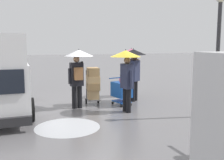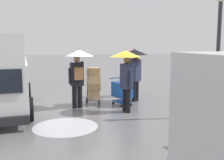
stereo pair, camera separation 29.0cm
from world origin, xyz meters
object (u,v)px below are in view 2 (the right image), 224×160
at_px(hand_dolly_boxes, 94,83).
at_px(pedestrian_white_side, 78,65).
at_px(pedestrian_pink_side, 126,66).
at_px(pedestrian_black_side, 135,63).
at_px(shopping_cart_vendor, 122,90).
at_px(pedestrian_far_side, 134,61).
at_px(street_lamp, 219,42).

xyz_separation_m(hand_dolly_boxes, pedestrian_white_side, (0.64, 0.33, 0.75)).
distance_m(pedestrian_pink_side, pedestrian_black_side, 1.73).
relative_size(pedestrian_pink_side, pedestrian_black_side, 1.00).
bearing_deg(pedestrian_black_side, shopping_cart_vendor, 36.20).
bearing_deg(shopping_cart_vendor, pedestrian_black_side, -143.80).
relative_size(hand_dolly_boxes, pedestrian_white_side, 0.67).
height_order(hand_dolly_boxes, pedestrian_far_side, pedestrian_far_side).
relative_size(pedestrian_black_side, street_lamp, 0.56).
height_order(shopping_cart_vendor, street_lamp, street_lamp).
bearing_deg(pedestrian_far_side, hand_dolly_boxes, 27.48).
height_order(hand_dolly_boxes, pedestrian_pink_side, pedestrian_pink_side).
distance_m(pedestrian_black_side, street_lamp, 3.46).
distance_m(pedestrian_black_side, pedestrian_far_side, 0.98).
height_order(shopping_cart_vendor, pedestrian_pink_side, pedestrian_pink_side).
distance_m(hand_dolly_boxes, pedestrian_black_side, 1.88).
distance_m(shopping_cart_vendor, pedestrian_far_side, 2.03).
bearing_deg(hand_dolly_boxes, street_lamp, 139.52).
xyz_separation_m(pedestrian_pink_side, pedestrian_far_side, (-1.21, -2.40, -0.01)).
height_order(pedestrian_black_side, pedestrian_far_side, same).
bearing_deg(pedestrian_pink_side, hand_dolly_boxes, -58.65).
height_order(pedestrian_white_side, pedestrian_far_side, same).
xyz_separation_m(pedestrian_pink_side, pedestrian_black_side, (-0.90, -1.48, -0.01)).
distance_m(shopping_cart_vendor, hand_dolly_boxes, 1.12).
bearing_deg(pedestrian_pink_side, pedestrian_white_side, -34.87).
bearing_deg(street_lamp, pedestrian_white_side, -32.30).
height_order(pedestrian_far_side, street_lamp, street_lamp).
distance_m(pedestrian_pink_side, pedestrian_far_side, 2.69).
bearing_deg(pedestrian_far_side, pedestrian_pink_side, 63.26).
relative_size(shopping_cart_vendor, pedestrian_pink_side, 0.49).
xyz_separation_m(shopping_cart_vendor, street_lamp, (-2.30, 2.44, 1.80)).
xyz_separation_m(pedestrian_pink_side, street_lamp, (-2.50, 1.48, 0.79)).
height_order(shopping_cart_vendor, hand_dolly_boxes, hand_dolly_boxes).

